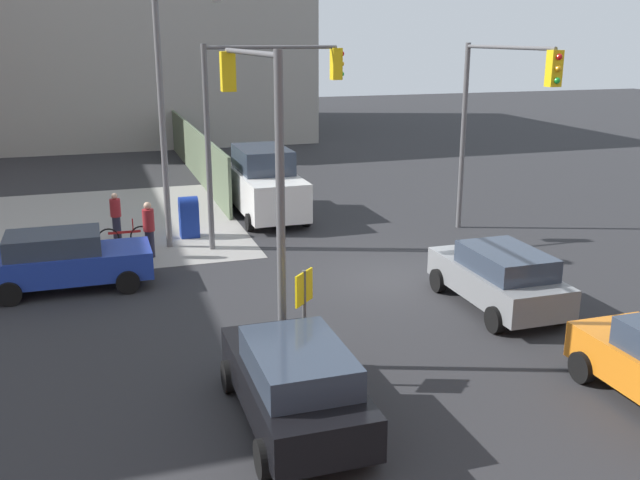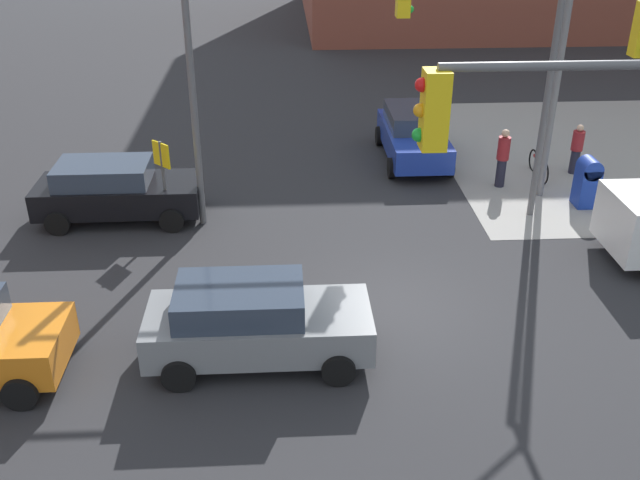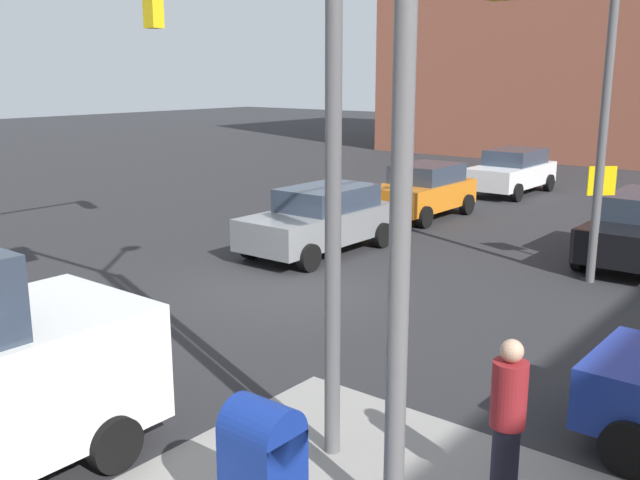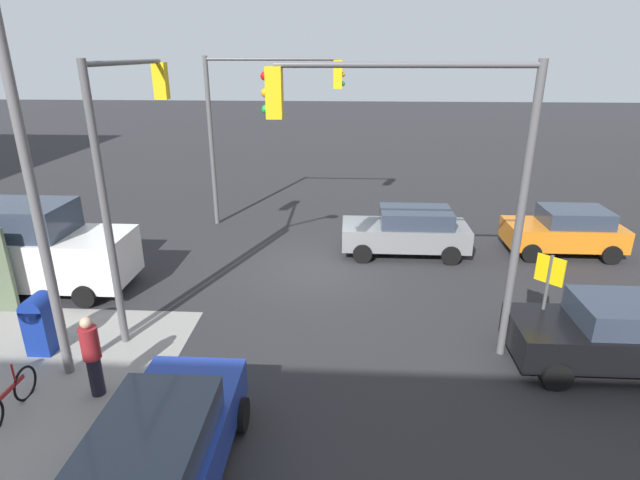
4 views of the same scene
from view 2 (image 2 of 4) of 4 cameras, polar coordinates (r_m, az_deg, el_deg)
The scene contains 13 objects.
ground_plane at distance 15.70m, azimuth 5.80°, elevation -5.42°, with size 120.00×120.00×0.00m, color #28282B.
sidewalk_corner at distance 26.15m, azimuth 22.79°, elevation 6.39°, with size 12.00×12.00×0.01m, color gray.
traffic_signal_nw_corner at distance 17.91m, azimuth -3.53°, elevation 15.02°, with size 5.51×0.36×6.50m.
traffic_signal_ne_corner at distance 17.61m, azimuth 20.18°, elevation 13.03°, with size 0.36×4.61×6.50m.
street_lamp_corner at distance 20.27m, azimuth 18.44°, elevation 15.39°, with size 2.21×1.83×8.00m.
warning_sign_two_way at distance 18.85m, azimuth -12.47°, elevation 5.52°, with size 0.48×0.48×2.40m.
mailbox_blue at distance 21.35m, azimuth 20.61°, elevation 4.47°, with size 0.56×0.64×1.43m.
hatchback_black at distance 19.97m, azimuth -16.03°, elevation 3.88°, with size 4.35×2.02×1.62m.
sedan_gray at distance 13.73m, azimuth -5.28°, elevation -6.49°, with size 4.29×2.02×1.62m.
sedan_blue at distance 23.61m, azimuth 7.45°, elevation 8.38°, with size 2.02×4.39×1.62m.
pedestrian_crossing at distance 21.90m, azimuth 14.40°, elevation 6.44°, with size 0.36×0.36×1.79m.
pedestrian_waiting at distance 23.62m, azimuth 19.84°, elevation 6.90°, with size 0.36×0.36×1.59m.
bicycle_leaning_on_fence at distance 23.16m, azimuth 17.09°, elevation 5.68°, with size 0.05×1.75×0.97m.
Camera 2 is at (-2.30, -12.99, 8.51)m, focal length 40.00 mm.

